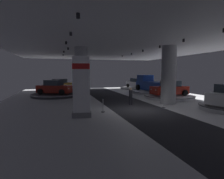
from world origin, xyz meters
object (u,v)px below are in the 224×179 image
at_px(display_car_mid_right, 169,89).
at_px(pickup_truck_far_right, 150,84).
at_px(display_platform_mid_right, 169,96).
at_px(display_platform_deep_right, 137,88).
at_px(visitor_walking_near, 131,95).
at_px(display_car_deep_left, 59,85).
at_px(display_car_far_left, 55,88).
at_px(brand_sign_pylon, 81,86).
at_px(display_car_deep_right, 137,83).
at_px(display_platform_far_left, 55,95).
at_px(column_right, 169,75).
at_px(display_platform_far_right, 151,92).
at_px(display_platform_deep_left, 59,90).
at_px(column_left, 81,75).

distance_m(display_car_mid_right, pickup_truck_far_right, 5.46).
xyz_separation_m(display_platform_mid_right, pickup_truck_far_right, (0.42, 5.44, 1.08)).
bearing_deg(display_platform_deep_right, visitor_walking_near, -115.86).
bearing_deg(pickup_truck_far_right, display_car_deep_left, 153.34).
bearing_deg(display_car_far_left, brand_sign_pylon, -80.45).
bearing_deg(brand_sign_pylon, display_car_deep_right, 56.65).
height_order(display_car_mid_right, pickup_truck_far_right, pickup_truck_far_right).
bearing_deg(display_platform_far_left, display_car_far_left, 151.28).
bearing_deg(display_car_deep_left, visitor_walking_near, -67.13).
bearing_deg(column_right, brand_sign_pylon, -160.07).
relative_size(brand_sign_pylon, display_platform_far_left, 0.69).
height_order(display_car_far_left, display_platform_deep_right, display_car_far_left).
xyz_separation_m(display_platform_mid_right, display_car_deep_right, (1.29, 12.17, 0.83)).
distance_m(display_car_far_left, display_car_deep_right, 15.82).
distance_m(display_car_mid_right, display_platform_far_left, 13.96).
bearing_deg(display_platform_far_right, display_platform_deep_right, 83.17).
relative_size(display_platform_mid_right, display_car_mid_right, 1.35).
bearing_deg(visitor_walking_near, display_platform_far_left, 129.65).
relative_size(display_platform_mid_right, display_car_far_left, 1.27).
height_order(column_right, visitor_walking_near, column_right).
bearing_deg(brand_sign_pylon, display_platform_far_right, 45.35).
height_order(display_platform_far_left, display_car_far_left, display_car_far_left).
bearing_deg(display_platform_far_right, display_car_deep_right, 83.27).
xyz_separation_m(display_platform_mid_right, display_platform_deep_left, (-12.36, 11.82, -0.04)).
relative_size(column_right, display_platform_far_left, 0.94).
height_order(column_right, pickup_truck_far_right, column_right).
distance_m(display_platform_deep_left, visitor_walking_near, 16.15).
bearing_deg(display_platform_deep_right, display_platform_deep_left, -178.65).
distance_m(column_left, display_car_deep_left, 12.21).
xyz_separation_m(display_platform_mid_right, display_platform_deep_right, (1.30, 12.14, -0.04)).
bearing_deg(display_platform_deep_left, display_platform_far_left, -94.63).
height_order(display_car_deep_right, display_platform_deep_left, display_car_deep_right).
distance_m(display_platform_far_left, display_platform_deep_right, 15.79).
relative_size(column_left, display_car_deep_right, 1.21).
xyz_separation_m(brand_sign_pylon, display_platform_far_right, (11.42, 11.56, -1.92)).
height_order(display_platform_deep_left, display_car_deep_left, display_car_deep_left).
bearing_deg(display_car_deep_left, display_car_deep_right, 1.38).
distance_m(column_right, display_car_deep_right, 15.97).
bearing_deg(display_platform_mid_right, brand_sign_pylon, -149.58).
bearing_deg(display_car_mid_right, display_car_deep_right, 84.09).
relative_size(column_left, display_car_far_left, 1.21).
xyz_separation_m(column_left, display_platform_deep_left, (-2.14, 11.88, -2.61)).
xyz_separation_m(brand_sign_pylon, visitor_walking_near, (4.90, 3.40, -1.19)).
bearing_deg(visitor_walking_near, pickup_truck_far_right, 52.59).
height_order(display_platform_mid_right, visitor_walking_near, visitor_walking_near).
bearing_deg(pickup_truck_far_right, display_car_far_left, -179.08).
bearing_deg(display_car_deep_right, pickup_truck_far_right, -97.34).
bearing_deg(display_platform_deep_left, display_car_deep_left, 49.89).
distance_m(display_car_mid_right, visitor_walking_near, 6.81).
xyz_separation_m(display_car_deep_left, visitor_walking_near, (6.28, -14.88, -0.11)).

